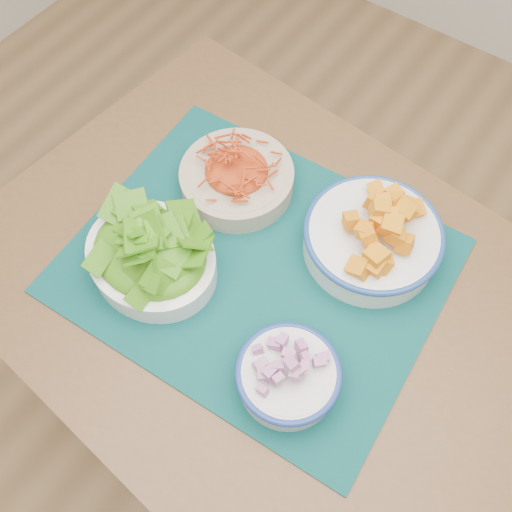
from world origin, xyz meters
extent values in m
plane|color=#AC8353|center=(0.00, 0.00, 0.00)|extent=(4.00, 4.00, 0.00)
cube|color=brown|center=(0.04, 0.31, 0.73)|extent=(1.18, 0.84, 0.04)
cylinder|color=brown|center=(-0.48, 0.05, 0.35)|extent=(0.06, 0.06, 0.71)
cylinder|color=brown|center=(-0.42, 0.67, 0.35)|extent=(0.06, 0.06, 0.71)
cube|color=#042D2D|center=(-0.06, 0.33, 0.75)|extent=(0.62, 0.52, 0.00)
cylinder|color=tan|center=(-0.18, 0.44, 0.78)|extent=(0.23, 0.23, 0.05)
ellipsoid|color=#CE4316|center=(-0.18, 0.44, 0.82)|extent=(0.18, 0.18, 0.03)
cylinder|color=white|center=(0.08, 0.47, 0.78)|extent=(0.28, 0.28, 0.06)
torus|color=navy|center=(0.08, 0.47, 0.81)|extent=(0.23, 0.23, 0.01)
ellipsoid|color=orange|center=(0.08, 0.47, 0.84)|extent=(0.20, 0.20, 0.05)
ellipsoid|color=#266B09|center=(-0.19, 0.23, 0.83)|extent=(0.20, 0.17, 0.05)
cylinder|color=silver|center=(0.10, 0.19, 0.78)|extent=(0.17, 0.17, 0.05)
torus|color=navy|center=(0.10, 0.19, 0.80)|extent=(0.16, 0.16, 0.01)
ellipsoid|color=#7E1557|center=(0.10, 0.19, 0.82)|extent=(0.13, 0.13, 0.03)
camera|label=1|loc=(0.21, -0.04, 1.59)|focal=40.00mm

